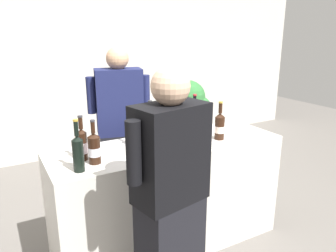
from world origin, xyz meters
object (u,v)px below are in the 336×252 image
wine_bottle_8 (190,129)px  person_guest (170,209)px  wine_bottle_7 (168,124)px  wine_bottle_2 (147,139)px  wine_bottle_0 (150,126)px  wine_bottle_4 (194,120)px  wine_bottle_1 (94,148)px  wine_glass (202,123)px  person_server (121,139)px  wine_bottle_9 (220,126)px  wine_bottle_5 (82,144)px  wine_bottle_3 (78,152)px  potted_shrub (190,112)px  wine_bottle_6 (136,132)px

wine_bottle_8 → person_guest: (-0.51, -0.60, -0.26)m
wine_bottle_7 → person_guest: size_ratio=0.19×
wine_bottle_2 → wine_bottle_7: 0.40m
wine_bottle_0 → wine_bottle_4: (0.41, -0.03, 0.01)m
wine_bottle_1 → person_guest: bearing=-66.2°
wine_glass → person_guest: bearing=-135.6°
wine_bottle_2 → wine_bottle_4: bearing=22.8°
wine_bottle_4 → person_server: person_server is taller
wine_bottle_1 → wine_bottle_9: bearing=0.1°
wine_bottle_5 → person_guest: bearing=-65.6°
wine_bottle_4 → wine_glass: size_ratio=1.73×
wine_bottle_0 → person_server: (-0.10, 0.45, -0.23)m
wine_bottle_0 → wine_bottle_2: (-0.17, -0.28, -0.01)m
wine_bottle_3 → wine_glass: size_ratio=1.71×
wine_bottle_1 → wine_bottle_8: size_ratio=0.94×
wine_bottle_2 → wine_bottle_7: (0.32, 0.25, 0.01)m
wine_bottle_9 → wine_glass: wine_bottle_9 is taller
wine_bottle_3 → potted_shrub: bearing=38.2°
wine_bottle_2 → wine_bottle_1: bearing=179.4°
wine_bottle_7 → person_server: person_server is taller
wine_bottle_6 → wine_bottle_9: wine_bottle_9 is taller
wine_bottle_0 → wine_bottle_3: 0.77m
wine_bottle_5 → wine_bottle_8: bearing=-6.6°
person_guest → wine_bottle_3: bearing=127.4°
wine_bottle_6 → wine_glass: size_ratio=1.52×
wine_bottle_6 → person_server: person_server is taller
wine_bottle_5 → wine_bottle_6: bearing=9.4°
wine_bottle_1 → wine_glass: bearing=4.1°
wine_bottle_1 → wine_bottle_2: (0.39, -0.00, 0.00)m
wine_bottle_7 → wine_glass: wine_bottle_7 is taller
wine_bottle_5 → wine_bottle_3: bearing=-111.8°
wine_bottle_4 → wine_bottle_8: size_ratio=1.07×
wine_bottle_8 → potted_shrub: size_ratio=0.27×
wine_bottle_7 → wine_bottle_9: size_ratio=0.97×
wine_bottle_1 → wine_bottle_6: 0.43m
wine_bottle_7 → wine_bottle_8: 0.24m
wine_bottle_5 → wine_bottle_9: same height
wine_bottle_0 → wine_bottle_1: 0.62m
wine_bottle_1 → wine_bottle_5: size_ratio=0.96×
wine_glass → potted_shrub: size_ratio=0.17×
wine_bottle_3 → wine_glass: 1.07m
person_guest → potted_shrub: bearing=54.3°
wine_bottle_1 → wine_bottle_3: 0.15m
person_guest → potted_shrub: (1.35, 1.88, 0.01)m
potted_shrub → person_guest: bearing=-125.7°
wine_bottle_5 → wine_bottle_9: bearing=-5.3°
wine_bottle_2 → wine_bottle_7: bearing=38.1°
wine_bottle_3 → wine_bottle_9: size_ratio=1.08×
wine_bottle_9 → wine_glass: (-0.14, 0.07, 0.03)m
wine_bottle_0 → wine_bottle_3: (-0.69, -0.35, 0.02)m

